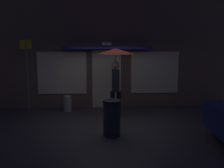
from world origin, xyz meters
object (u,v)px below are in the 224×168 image
(street_sign_post, at_px, (27,71))
(sidewalk_bollard, at_px, (68,103))
(person_with_umbrella, at_px, (116,62))
(trash_bin, at_px, (112,118))

(street_sign_post, xyz_separation_m, sidewalk_bollard, (1.35, 0.22, -1.22))
(street_sign_post, bearing_deg, person_with_umbrella, -13.12)
(sidewalk_bollard, bearing_deg, trash_bin, -62.08)
(sidewalk_bollard, height_order, trash_bin, trash_bin)
(sidewalk_bollard, bearing_deg, street_sign_post, -170.85)
(street_sign_post, height_order, trash_bin, street_sign_post)
(street_sign_post, relative_size, sidewalk_bollard, 4.61)
(trash_bin, bearing_deg, street_sign_post, 137.90)
(person_with_umbrella, relative_size, trash_bin, 2.38)
(street_sign_post, distance_m, sidewalk_bollard, 1.83)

